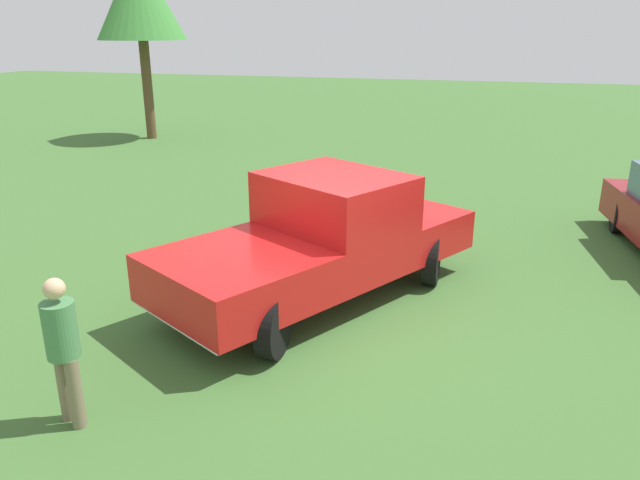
% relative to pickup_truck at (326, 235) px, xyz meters
% --- Properties ---
extents(ground_plane, '(80.00, 80.00, 0.00)m').
position_rel_pickup_truck_xyz_m(ground_plane, '(-0.39, -0.37, -0.95)').
color(ground_plane, '#3D662D').
extents(pickup_truck, '(5.33, 4.21, 1.82)m').
position_rel_pickup_truck_xyz_m(pickup_truck, '(0.00, 0.00, 0.00)').
color(pickup_truck, black).
rests_on(pickup_truck, ground_plane).
extents(person_bystander, '(0.42, 0.42, 1.59)m').
position_rel_pickup_truck_xyz_m(person_bystander, '(-3.74, 1.62, -0.06)').
color(person_bystander, '#7A6B51').
rests_on(person_bystander, ground_plane).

